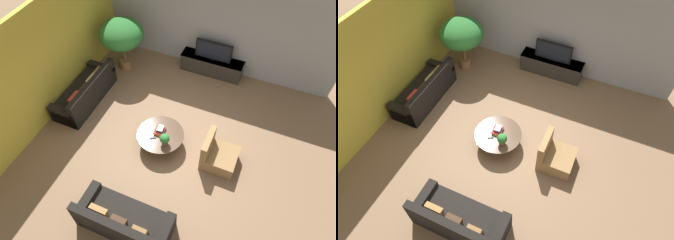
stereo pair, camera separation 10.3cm
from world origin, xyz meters
The scene contains 13 objects.
ground_plane centered at (0.00, 0.00, 0.00)m, with size 24.00×24.00×0.00m, color brown.
back_wall_stone centered at (0.00, 3.26, 1.50)m, with size 7.40×0.12×3.00m, color #939399.
side_wall_left centered at (-3.26, 0.20, 1.50)m, with size 0.12×7.40×3.00m, color gold.
media_console centered at (0.26, 2.94, 0.28)m, with size 1.91×0.50×0.54m.
television centered at (0.26, 2.94, 0.83)m, with size 1.09×0.13×0.57m.
coffee_table centered at (-0.08, -0.14, 0.29)m, with size 1.16×1.16×0.40m.
couch_by_wall centered at (-2.63, 0.43, 0.29)m, with size 0.84×2.10×0.84m.
couch_near_entry centered at (0.09, -2.39, 0.29)m, with size 1.95×0.84×0.84m.
armchair_wicker centered at (1.39, -0.11, 0.27)m, with size 0.80×0.76×0.86m.
potted_palm_tall centered at (-2.30, 2.12, 1.20)m, with size 1.30×1.30×1.64m.
potted_plant_tabletop centered at (0.12, -0.36, 0.58)m, with size 0.24×0.24×0.32m.
book_stack centered at (-0.12, -0.09, 0.47)m, with size 0.26×0.31×0.15m.
remote_black centered at (-0.20, -0.33, 0.41)m, with size 0.04×0.16×0.02m, color black.
Camera 1 is at (1.80, -4.09, 6.35)m, focal length 32.00 mm.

